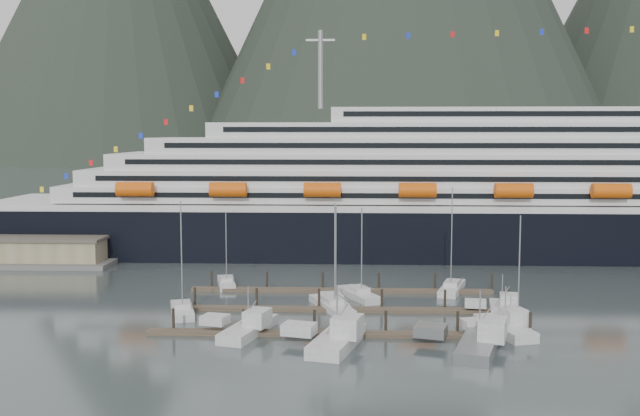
# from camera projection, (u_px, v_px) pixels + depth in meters

# --- Properties ---
(ground) EXTENTS (1600.00, 1600.00, 0.00)m
(ground) POSITION_uv_depth(u_px,v_px,m) (376.00, 317.00, 103.11)
(ground) COLOR #414D4C
(ground) RESTS_ON ground
(cruise_ship) EXTENTS (210.00, 30.40, 50.30)m
(cruise_ship) POSITION_uv_depth(u_px,v_px,m) (513.00, 197.00, 155.22)
(cruise_ship) COLOR black
(cruise_ship) RESTS_ON ground
(warehouse) EXTENTS (46.00, 20.00, 5.80)m
(warehouse) POSITION_uv_depth(u_px,v_px,m) (5.00, 250.00, 147.77)
(warehouse) COLOR #595956
(warehouse) RESTS_ON ground
(dock_near) EXTENTS (48.18, 2.28, 3.20)m
(dock_near) POSITION_uv_depth(u_px,v_px,m) (339.00, 333.00, 93.41)
(dock_near) COLOR #45362C
(dock_near) RESTS_ON ground
(dock_mid) EXTENTS (48.18, 2.28, 3.20)m
(dock_mid) POSITION_uv_depth(u_px,v_px,m) (340.00, 309.00, 106.33)
(dock_mid) COLOR #45362C
(dock_mid) RESTS_ON ground
(dock_far) EXTENTS (48.18, 2.28, 3.20)m
(dock_far) POSITION_uv_depth(u_px,v_px,m) (342.00, 290.00, 119.25)
(dock_far) COLOR #45362C
(dock_far) RESTS_ON ground
(sailboat_a) EXTENTS (5.46, 10.30, 16.52)m
(sailboat_a) POSITION_uv_depth(u_px,v_px,m) (182.00, 311.00, 104.52)
(sailboat_a) COLOR #AFAFAF
(sailboat_a) RESTS_ON ground
(sailboat_b) EXTENTS (5.04, 11.39, 15.44)m
(sailboat_b) POSITION_uv_depth(u_px,v_px,m) (334.00, 303.00, 109.69)
(sailboat_b) COLOR #AFAFAF
(sailboat_b) RESTS_ON ground
(sailboat_c) EXTENTS (7.24, 11.06, 14.51)m
(sailboat_c) POSITION_uv_depth(u_px,v_px,m) (358.00, 295.00, 114.75)
(sailboat_c) COLOR #AFAFAF
(sailboat_c) RESTS_ON ground
(sailboat_d) EXTENTS (7.22, 12.52, 16.05)m
(sailboat_d) POSITION_uv_depth(u_px,v_px,m) (332.00, 306.00, 107.40)
(sailboat_d) COLOR #AFAFAF
(sailboat_d) RESTS_ON ground
(sailboat_e) EXTENTS (4.66, 10.16, 12.71)m
(sailboat_e) POSITION_uv_depth(u_px,v_px,m) (226.00, 283.00, 123.99)
(sailboat_e) COLOR #AFAFAF
(sailboat_e) RESTS_ON ground
(sailboat_g) EXTENTS (5.87, 11.81, 17.32)m
(sailboat_g) POSITION_uv_depth(u_px,v_px,m) (452.00, 289.00, 119.60)
(sailboat_g) COLOR #AFAFAF
(sailboat_g) RESTS_ON ground
(sailboat_h) EXTENTS (3.55, 9.81, 15.38)m
(sailboat_h) POSITION_uv_depth(u_px,v_px,m) (517.00, 326.00, 96.45)
(sailboat_h) COLOR #AFAFAF
(sailboat_h) RESTS_ON ground
(trawler_a) EXTENTS (9.61, 12.65, 6.68)m
(trawler_a) POSITION_uv_depth(u_px,v_px,m) (247.00, 327.00, 94.17)
(trawler_a) COLOR #AFAFAF
(trawler_a) RESTS_ON ground
(trawler_b) EXTENTS (10.37, 13.11, 8.16)m
(trawler_b) POSITION_uv_depth(u_px,v_px,m) (336.00, 339.00, 88.36)
(trawler_b) COLOR #AFAFAF
(trawler_b) RESTS_ON ground
(trawler_c) EXTENTS (11.68, 15.57, 7.73)m
(trawler_c) POSITION_uv_depth(u_px,v_px,m) (478.00, 341.00, 87.65)
(trawler_c) COLOR gray
(trawler_c) RESTS_ON ground
(trawler_d) EXTENTS (9.11, 11.59, 6.59)m
(trawler_d) POSITION_uv_depth(u_px,v_px,m) (504.00, 326.00, 94.56)
(trawler_d) COLOR #AFAFAF
(trawler_d) RESTS_ON ground
(trawler_e) EXTENTS (7.54, 9.88, 6.14)m
(trawler_e) POSITION_uv_depth(u_px,v_px,m) (501.00, 309.00, 104.39)
(trawler_e) COLOR #AFAFAF
(trawler_e) RESTS_ON ground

